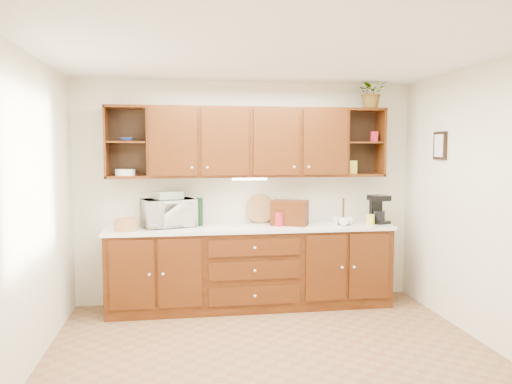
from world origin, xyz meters
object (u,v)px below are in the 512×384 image
object	(u,v)px
microwave	(169,213)
potted_plant	(372,92)
bread_box	(290,213)
coffee_maker	(378,210)

from	to	relation	value
microwave	potted_plant	world-z (taller)	potted_plant
bread_box	potted_plant	world-z (taller)	potted_plant
coffee_maker	potted_plant	bearing A→B (deg)	114.37
microwave	potted_plant	bearing A→B (deg)	-19.34
coffee_maker	microwave	bearing A→B (deg)	159.44
bread_box	potted_plant	size ratio (longest dim) A/B	1.07
microwave	coffee_maker	distance (m)	2.44
bread_box	coffee_maker	size ratio (longest dim) A/B	1.22
microwave	coffee_maker	size ratio (longest dim) A/B	1.70
coffee_maker	bread_box	bearing A→B (deg)	161.16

